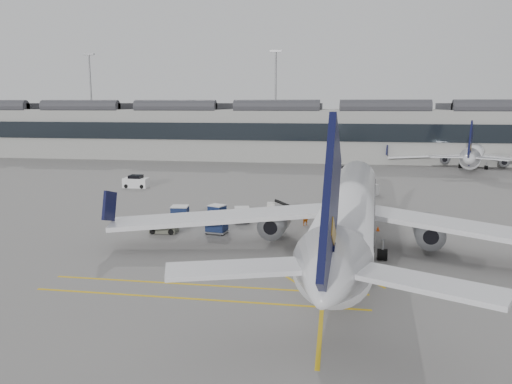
# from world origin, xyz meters

# --- Properties ---
(ground) EXTENTS (220.00, 220.00, 0.00)m
(ground) POSITION_xyz_m (0.00, 0.00, 0.00)
(ground) COLOR gray
(ground) RESTS_ON ground
(terminal) EXTENTS (200.00, 20.45, 12.40)m
(terminal) POSITION_xyz_m (0.00, 71.93, 6.14)
(terminal) COLOR #9E9E99
(terminal) RESTS_ON ground
(light_masts) EXTENTS (113.00, 0.60, 25.45)m
(light_masts) POSITION_xyz_m (-1.67, 86.00, 14.49)
(light_masts) COLOR slate
(light_masts) RESTS_ON ground
(apron_markings) EXTENTS (0.25, 60.00, 0.01)m
(apron_markings) POSITION_xyz_m (10.00, 10.00, 0.01)
(apron_markings) COLOR gold
(apron_markings) RESTS_ON ground
(airliner_main) EXTENTS (41.01, 44.94, 11.94)m
(airliner_main) POSITION_xyz_m (11.77, -0.05, 3.51)
(airliner_main) COLOR white
(airliner_main) RESTS_ON ground
(airliner_far) EXTENTS (31.49, 34.93, 9.59)m
(airliner_far) POSITION_xyz_m (36.99, 59.93, 2.82)
(airliner_far) COLOR white
(airliner_far) RESTS_ON ground
(belt_loader) EXTENTS (4.48, 1.78, 1.80)m
(belt_loader) POSITION_xyz_m (4.54, 12.28, 0.53)
(belt_loader) COLOR silver
(belt_loader) RESTS_ON ground
(baggage_cart_a) EXTENTS (2.18, 1.89, 2.05)m
(baggage_cart_a) POSITION_xyz_m (-0.53, 3.64, 1.10)
(baggage_cart_a) COLOR gray
(baggage_cart_a) RESTS_ON ground
(baggage_cart_b) EXTENTS (1.87, 1.65, 1.70)m
(baggage_cart_b) POSITION_xyz_m (1.05, 8.23, 0.91)
(baggage_cart_b) COLOR gray
(baggage_cart_b) RESTS_ON ground
(baggage_cart_c) EXTENTS (1.98, 1.69, 1.94)m
(baggage_cart_c) POSITION_xyz_m (-5.15, 6.67, 1.04)
(baggage_cart_c) COLOR gray
(baggage_cart_c) RESTS_ON ground
(baggage_cart_d) EXTENTS (2.09, 1.92, 1.78)m
(baggage_cart_d) POSITION_xyz_m (-1.67, 8.48, 0.95)
(baggage_cart_d) COLOR gray
(baggage_cart_d) RESTS_ON ground
(ramp_agent_a) EXTENTS (0.75, 0.67, 1.72)m
(ramp_agent_a) POSITION_xyz_m (7.68, 8.20, 0.86)
(ramp_agent_a) COLOR #E05F0B
(ramp_agent_a) RESTS_ON ground
(ramp_agent_b) EXTENTS (1.01, 0.93, 1.67)m
(ramp_agent_b) POSITION_xyz_m (5.24, 6.37, 0.83)
(ramp_agent_b) COLOR #E4490C
(ramp_agent_b) RESTS_ON ground
(pushback_tug) EXTENTS (2.55, 1.61, 1.42)m
(pushback_tug) POSITION_xyz_m (-5.62, 3.10, 0.63)
(pushback_tug) COLOR #595A4D
(pushback_tug) RESTS_ON ground
(safety_cone_nose) EXTENTS (0.36, 0.36, 0.50)m
(safety_cone_nose) POSITION_xyz_m (11.54, 18.75, 0.25)
(safety_cone_nose) COLOR #F24C0A
(safety_cone_nose) RESTS_ON ground
(safety_cone_engine) EXTENTS (0.36, 0.36, 0.50)m
(safety_cone_engine) POSITION_xyz_m (14.84, 7.08, 0.25)
(safety_cone_engine) COLOR #F24C0A
(safety_cone_engine) RESTS_ON ground
(service_van_left) EXTENTS (3.62, 1.84, 1.86)m
(service_van_left) POSITION_xyz_m (-18.67, 27.66, 0.83)
(service_van_left) COLOR silver
(service_van_left) RESTS_ON ground
(service_van_mid) EXTENTS (2.16, 3.74, 1.83)m
(service_van_mid) POSITION_xyz_m (12.27, 44.43, 0.82)
(service_van_mid) COLOR silver
(service_van_mid) RESTS_ON ground
(service_van_right) EXTENTS (4.24, 3.86, 1.98)m
(service_van_right) POSITION_xyz_m (14.38, 27.39, 0.89)
(service_van_right) COLOR silver
(service_van_right) RESTS_ON ground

